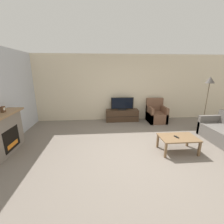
# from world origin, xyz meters

# --- Properties ---
(ground_plane) EXTENTS (24.00, 24.00, 0.00)m
(ground_plane) POSITION_xyz_m (0.00, 0.00, 0.00)
(ground_plane) COLOR slate
(wall_back) EXTENTS (12.00, 0.06, 2.70)m
(wall_back) POSITION_xyz_m (0.00, 2.90, 1.35)
(wall_back) COLOR beige
(wall_back) RESTS_ON ground
(fireplace) EXTENTS (0.47, 1.32, 1.05)m
(fireplace) POSITION_xyz_m (-3.33, 0.33, 0.54)
(fireplace) COLOR slate
(fireplace) RESTS_ON ground
(mantel_clock) EXTENTS (0.08, 0.11, 0.15)m
(mantel_clock) POSITION_xyz_m (-3.32, 0.46, 1.13)
(mantel_clock) COLOR brown
(mantel_clock) RESTS_ON fireplace
(tv_stand) EXTENTS (1.34, 0.41, 0.48)m
(tv_stand) POSITION_xyz_m (0.01, 2.63, 0.24)
(tv_stand) COLOR #422D1E
(tv_stand) RESTS_ON ground
(tv) EXTENTS (0.93, 0.18, 0.52)m
(tv) POSITION_xyz_m (0.01, 2.63, 0.72)
(tv) COLOR black
(tv) RESTS_ON tv_stand
(armchair) EXTENTS (0.70, 0.76, 0.95)m
(armchair) POSITION_xyz_m (1.41, 2.44, 0.30)
(armchair) COLOR brown
(armchair) RESTS_ON ground
(coffee_table) EXTENTS (0.94, 0.60, 0.41)m
(coffee_table) POSITION_xyz_m (1.10, 0.04, 0.36)
(coffee_table) COLOR brown
(coffee_table) RESTS_ON ground
(remote) EXTENTS (0.08, 0.16, 0.02)m
(remote) POSITION_xyz_m (1.04, 0.03, 0.42)
(remote) COLOR black
(remote) RESTS_ON coffee_table
(floor_lamp) EXTENTS (0.30, 0.30, 1.87)m
(floor_lamp) POSITION_xyz_m (2.84, 1.53, 1.60)
(floor_lamp) COLOR black
(floor_lamp) RESTS_ON ground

